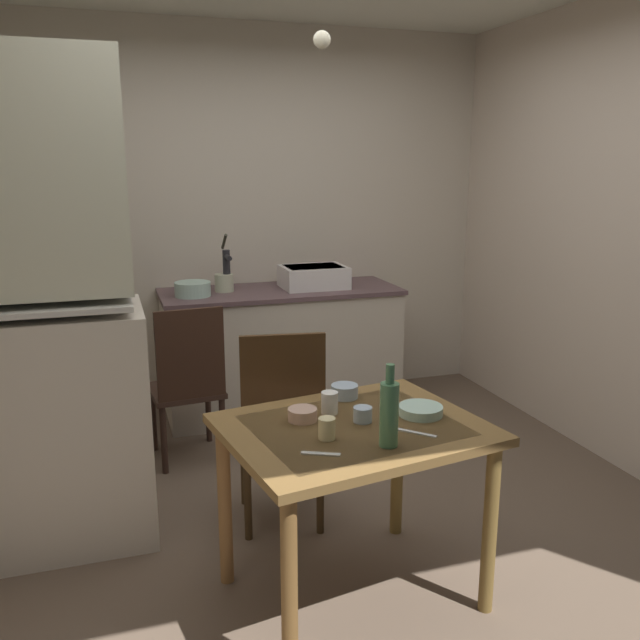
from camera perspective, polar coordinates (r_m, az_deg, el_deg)
name	(u,v)px	position (r m, az deg, el deg)	size (l,w,h in m)	color
ground_plane	(329,517)	(3.47, 0.81, -16.45)	(4.70, 4.70, 0.00)	brown
wall_back	(245,219)	(4.86, -6.41, 8.55)	(3.64, 0.10, 2.64)	beige
hutch_cabinet	(34,328)	(3.18, -23.18, -0.61)	(0.92, 0.57, 2.17)	beige
counter_cabinet	(281,350)	(4.70, -3.31, -2.56)	(1.63, 0.64, 0.87)	beige
sink_basin	(313,276)	(4.65, -0.56, 3.73)	(0.44, 0.34, 0.15)	white
hand_pump	(227,267)	(4.54, -7.97, 4.54)	(0.05, 0.27, 0.39)	#232328
mixing_bowl_counter	(193,289)	(4.43, -10.81, 2.61)	(0.23, 0.23, 0.09)	#ADD1C1
stoneware_crock	(224,283)	(4.56, -8.18, 3.16)	(0.13, 0.13, 0.12)	beige
dining_table	(354,451)	(2.64, 2.89, -11.11)	(1.07, 0.90, 0.74)	brown
chair_far_side	(281,427)	(3.18, -3.32, -9.14)	(0.46, 0.46, 0.99)	#3B2A16
chair_by_counter	(188,383)	(3.93, -11.21, -5.27)	(0.44, 0.44, 0.94)	#36231C
serving_bowl_wide	(421,410)	(2.71, 8.58, -7.63)	(0.18, 0.18, 0.04)	#ADD1C1
soup_bowl_small	(303,414)	(2.63, -1.50, -8.05)	(0.12, 0.12, 0.05)	tan
sauce_dish	(345,391)	(2.87, 2.11, -6.09)	(0.12, 0.12, 0.06)	#9EB2C6
mug_tall	(327,428)	(2.46, 0.59, -9.24)	(0.06, 0.06, 0.08)	beige
mug_dark	(363,414)	(2.62, 3.66, -8.04)	(0.07, 0.07, 0.06)	#9EB2C6
teacup_mint	(330,403)	(2.69, 0.82, -7.07)	(0.07, 0.07, 0.09)	white
glass_bottle	(389,412)	(2.38, 5.92, -7.85)	(0.07, 0.07, 0.30)	#4C7F56
table_knife	(413,432)	(2.55, 7.93, -9.45)	(0.18, 0.02, 0.01)	silver
teaspoon_near_bowl	(321,454)	(2.35, 0.06, -11.34)	(0.14, 0.02, 0.01)	beige
pendant_bulb	(322,40)	(3.27, 0.17, 22.79)	(0.08, 0.08, 0.08)	#F9EFCC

